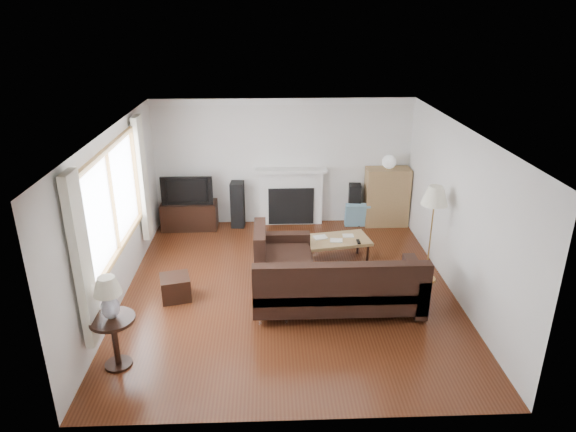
{
  "coord_description": "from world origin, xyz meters",
  "views": [
    {
      "loc": [
        -0.29,
        -6.96,
        4.03
      ],
      "look_at": [
        0.0,
        0.3,
        1.1
      ],
      "focal_mm": 32.0,
      "sensor_mm": 36.0,
      "label": 1
    }
  ],
  "objects_px": {
    "tv_stand": "(190,215)",
    "bookshelf": "(387,197)",
    "floor_lamp": "(431,235)",
    "sectional_sofa": "(338,283)",
    "coffee_table": "(335,250)",
    "side_table": "(115,342)"
  },
  "relations": [
    {
      "from": "floor_lamp",
      "to": "sectional_sofa",
      "type": "bearing_deg",
      "value": -152.44
    },
    {
      "from": "sectional_sofa",
      "to": "coffee_table",
      "type": "distance_m",
      "value": 1.49
    },
    {
      "from": "sectional_sofa",
      "to": "bookshelf",
      "type": "bearing_deg",
      "value": 66.19
    },
    {
      "from": "bookshelf",
      "to": "side_table",
      "type": "distance_m",
      "value": 5.99
    },
    {
      "from": "sectional_sofa",
      "to": "floor_lamp",
      "type": "xyz_separation_m",
      "value": [
        1.54,
        0.8,
        0.37
      ]
    },
    {
      "from": "coffee_table",
      "to": "side_table",
      "type": "bearing_deg",
      "value": -148.78
    },
    {
      "from": "floor_lamp",
      "to": "side_table",
      "type": "bearing_deg",
      "value": -155.7
    },
    {
      "from": "sectional_sofa",
      "to": "side_table",
      "type": "distance_m",
      "value": 3.06
    },
    {
      "from": "coffee_table",
      "to": "floor_lamp",
      "type": "bearing_deg",
      "value": -35.82
    },
    {
      "from": "bookshelf",
      "to": "sectional_sofa",
      "type": "distance_m",
      "value": 3.4
    },
    {
      "from": "tv_stand",
      "to": "coffee_table",
      "type": "bearing_deg",
      "value": -30.87
    },
    {
      "from": "tv_stand",
      "to": "sectional_sofa",
      "type": "relative_size",
      "value": 0.41
    },
    {
      "from": "side_table",
      "to": "coffee_table",
      "type": "bearing_deg",
      "value": 41.47
    },
    {
      "from": "tv_stand",
      "to": "bookshelf",
      "type": "relative_size",
      "value": 0.92
    },
    {
      "from": "tv_stand",
      "to": "bookshelf",
      "type": "bearing_deg",
      "value": 0.57
    },
    {
      "from": "tv_stand",
      "to": "floor_lamp",
      "type": "bearing_deg",
      "value": -29.12
    },
    {
      "from": "tv_stand",
      "to": "floor_lamp",
      "type": "xyz_separation_m",
      "value": [
        4.07,
        -2.26,
        0.52
      ]
    },
    {
      "from": "coffee_table",
      "to": "side_table",
      "type": "relative_size",
      "value": 1.69
    },
    {
      "from": "sectional_sofa",
      "to": "side_table",
      "type": "height_order",
      "value": "sectional_sofa"
    },
    {
      "from": "sectional_sofa",
      "to": "side_table",
      "type": "relative_size",
      "value": 3.89
    },
    {
      "from": "bookshelf",
      "to": "sectional_sofa",
      "type": "xyz_separation_m",
      "value": [
        -1.37,
        -3.11,
        -0.16
      ]
    },
    {
      "from": "bookshelf",
      "to": "side_table",
      "type": "bearing_deg",
      "value": -134.47
    }
  ]
}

